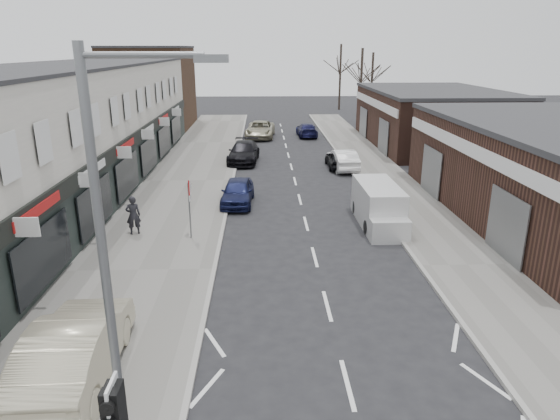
{
  "coord_description": "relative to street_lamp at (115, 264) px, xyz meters",
  "views": [
    {
      "loc": [
        -2.08,
        -8.43,
        8.02
      ],
      "look_at": [
        -1.46,
        8.18,
        2.6
      ],
      "focal_mm": 32.0,
      "sensor_mm": 36.0,
      "label": 1
    }
  ],
  "objects": [
    {
      "name": "pavement_left",
      "position": [
        -2.22,
        22.8,
        -4.56
      ],
      "size": [
        5.5,
        64.0,
        0.12
      ],
      "primitive_type": "cube",
      "color": "slate",
      "rests_on": "ground"
    },
    {
      "name": "tree_far_a",
      "position": [
        13.53,
        48.8,
        -4.62
      ],
      "size": [
        3.6,
        3.6,
        8.0
      ],
      "primitive_type": null,
      "color": "#382D26",
      "rests_on": "ground"
    },
    {
      "name": "pavement_right",
      "position": [
        10.28,
        22.8,
        -4.56
      ],
      "size": [
        3.5,
        64.0,
        0.12
      ],
      "primitive_type": "cube",
      "color": "slate",
      "rests_on": "ground"
    },
    {
      "name": "parked_car_right_c",
      "position": [
        6.73,
        39.39,
        -4.0
      ],
      "size": [
        1.88,
        4.35,
        1.25
      ],
      "primitive_type": "imported",
      "rotation": [
        0.0,
        0.0,
        3.17
      ],
      "color": "#121338",
      "rests_on": "ground"
    },
    {
      "name": "warning_sign",
      "position": [
        -0.63,
        12.8,
        -2.42
      ],
      "size": [
        0.12,
        0.8,
        2.7
      ],
      "color": "slate",
      "rests_on": "pavement_left"
    },
    {
      "name": "pedestrian",
      "position": [
        -3.26,
        13.41,
        -3.63
      ],
      "size": [
        0.73,
        0.59,
        1.74
      ],
      "primitive_type": "imported",
      "rotation": [
        0.0,
        0.0,
        3.44
      ],
      "color": "black",
      "rests_on": "pavement_left"
    },
    {
      "name": "parked_car_left_a",
      "position": [
        1.13,
        18.1,
        -3.94
      ],
      "size": [
        1.83,
        4.09,
        1.37
      ],
      "primitive_type": "imported",
      "rotation": [
        0.0,
        0.0,
        -0.05
      ],
      "color": "#14193E",
      "rests_on": "ground"
    },
    {
      "name": "tree_far_c",
      "position": [
        13.03,
        60.8,
        -4.62
      ],
      "size": [
        3.6,
        3.6,
        8.5
      ],
      "primitive_type": null,
      "color": "#382D26",
      "rests_on": "ground"
    },
    {
      "name": "brick_block_far",
      "position": [
        -8.97,
        45.8,
        -0.62
      ],
      "size": [
        8.0,
        10.0,
        8.0
      ],
      "primitive_type": "cube",
      "color": "#4D3221",
      "rests_on": "ground"
    },
    {
      "name": "right_unit_far",
      "position": [
        17.03,
        34.8,
        -2.37
      ],
      "size": [
        10.0,
        16.0,
        4.5
      ],
      "primitive_type": "cube",
      "color": "#3D231B",
      "rests_on": "ground"
    },
    {
      "name": "parked_car_left_c",
      "position": [
        2.31,
        38.91,
        -3.86
      ],
      "size": [
        2.93,
        5.62,
        1.51
      ],
      "primitive_type": "imported",
      "rotation": [
        0.0,
        0.0,
        -0.08
      ],
      "color": "#9D977D",
      "rests_on": "ground"
    },
    {
      "name": "tree_far_b",
      "position": [
        16.03,
        54.8,
        -4.62
      ],
      "size": [
        3.6,
        3.6,
        7.5
      ],
      "primitive_type": null,
      "color": "#382D26",
      "rests_on": "ground"
    },
    {
      "name": "parked_car_right_a",
      "position": [
        8.03,
        25.88,
        -3.92
      ],
      "size": [
        1.79,
        4.33,
        1.39
      ],
      "primitive_type": "imported",
      "rotation": [
        0.0,
        0.0,
        3.22
      ],
      "color": "silver",
      "rests_on": "ground"
    },
    {
      "name": "shop_terrace_left",
      "position": [
        -8.97,
        20.3,
        -1.07
      ],
      "size": [
        8.0,
        41.0,
        7.1
      ],
      "primitive_type": "cube",
      "color": "silver",
      "rests_on": "ground"
    },
    {
      "name": "street_lamp",
      "position": [
        0.0,
        0.0,
        0.0
      ],
      "size": [
        2.23,
        0.22,
        8.0
      ],
      "color": "slate",
      "rests_on": "pavement_left"
    },
    {
      "name": "parked_car_right_b",
      "position": [
        7.79,
        26.38,
        -3.97
      ],
      "size": [
        1.56,
        3.84,
        1.3
      ],
      "primitive_type": "imported",
      "rotation": [
        0.0,
        0.0,
        3.15
      ],
      "color": "black",
      "rests_on": "ground"
    },
    {
      "name": "white_van",
      "position": [
        7.93,
        14.59,
        -3.71
      ],
      "size": [
        1.77,
        4.93,
        1.92
      ],
      "rotation": [
        0.0,
        0.0,
        0.01
      ],
      "color": "silver",
      "rests_on": "ground"
    },
    {
      "name": "sedan_on_pavement",
      "position": [
        -2.2,
        3.15,
        -3.65
      ],
      "size": [
        1.96,
        5.2,
        1.7
      ],
      "primitive_type": "imported",
      "rotation": [
        0.0,
        0.0,
        3.17
      ],
      "color": "#BFB699",
      "rests_on": "pavement_left"
    },
    {
      "name": "parked_car_left_b",
      "position": [
        1.13,
        28.42,
        -3.88
      ],
      "size": [
        2.45,
        5.23,
        1.48
      ],
      "primitive_type": "imported",
      "rotation": [
        0.0,
        0.0,
        -0.08
      ],
      "color": "black",
      "rests_on": "ground"
    }
  ]
}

